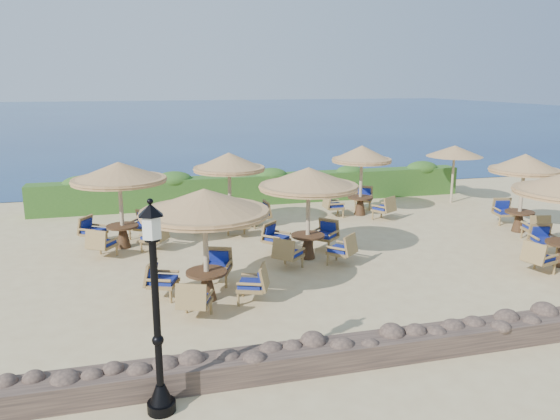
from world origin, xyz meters
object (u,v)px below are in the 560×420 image
object	(u,v)px
cafe_set_6	(523,177)
cafe_set_3	(120,189)
cafe_set_0	(205,223)
cafe_set_4	(229,180)
extra_parasol	(455,151)
cafe_set_1	(308,196)
cafe_set_5	(361,169)
lamp_post	(157,319)

from	to	relation	value
cafe_set_6	cafe_set_3	bearing A→B (deg)	172.89
cafe_set_0	cafe_set_4	bearing A→B (deg)	75.02
extra_parasol	cafe_set_0	size ratio (longest dim) A/B	0.81
cafe_set_1	cafe_set_3	size ratio (longest dim) A/B	0.99
cafe_set_3	extra_parasol	bearing A→B (deg)	12.72
cafe_set_3	cafe_set_5	world-z (taller)	same
extra_parasol	cafe_set_0	bearing A→B (deg)	-145.52
extra_parasol	lamp_post	bearing A→B (deg)	-136.40
extra_parasol	cafe_set_4	bearing A→B (deg)	-169.97
lamp_post	cafe_set_4	xyz separation A→B (m)	(2.90, 10.28, 0.16)
extra_parasol	cafe_set_4	size ratio (longest dim) A/B	0.85
cafe_set_4	cafe_set_3	bearing A→B (deg)	-160.26
lamp_post	cafe_set_0	bearing A→B (deg)	73.11
cafe_set_4	cafe_set_6	distance (m)	9.82
cafe_set_1	cafe_set_6	distance (m)	7.83
cafe_set_3	cafe_set_5	size ratio (longest dim) A/B	1.02
cafe_set_0	cafe_set_1	bearing A→B (deg)	35.78
cafe_set_0	cafe_set_1	xyz separation A→B (m)	(3.22, 2.32, -0.04)
cafe_set_0	cafe_set_6	size ratio (longest dim) A/B	1.03
extra_parasol	cafe_set_3	distance (m)	13.58
cafe_set_5	extra_parasol	bearing A→B (deg)	12.33
cafe_set_4	cafe_set_6	bearing A→B (deg)	-17.10
extra_parasol	cafe_set_0	xyz separation A→B (m)	(-11.32, -7.77, -0.30)
cafe_set_0	cafe_set_6	world-z (taller)	same
lamp_post	extra_parasol	size ratio (longest dim) A/B	1.38
cafe_set_1	extra_parasol	bearing A→B (deg)	33.95
cafe_set_3	cafe_set_6	world-z (taller)	same
cafe_set_4	cafe_set_6	xyz separation A→B (m)	(9.38, -2.89, 0.17)
lamp_post	cafe_set_4	world-z (taller)	lamp_post
cafe_set_3	cafe_set_0	bearing A→B (deg)	-68.06
cafe_set_5	cafe_set_6	world-z (taller)	same
lamp_post	cafe_set_6	size ratio (longest dim) A/B	1.15
cafe_set_0	cafe_set_4	distance (m)	6.27
lamp_post	cafe_set_4	size ratio (longest dim) A/B	1.16
cafe_set_0	cafe_set_3	xyz separation A→B (m)	(-1.93, 4.78, -0.03)
cafe_set_5	cafe_set_6	xyz separation A→B (m)	(4.25, -3.61, 0.14)
cafe_set_0	extra_parasol	bearing A→B (deg)	34.48
lamp_post	cafe_set_1	size ratio (longest dim) A/B	1.17
cafe_set_1	cafe_set_3	xyz separation A→B (m)	(-5.14, 2.46, 0.00)
lamp_post	cafe_set_1	distance (m)	7.95
cafe_set_5	cafe_set_4	bearing A→B (deg)	-172.03
cafe_set_4	cafe_set_6	world-z (taller)	same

